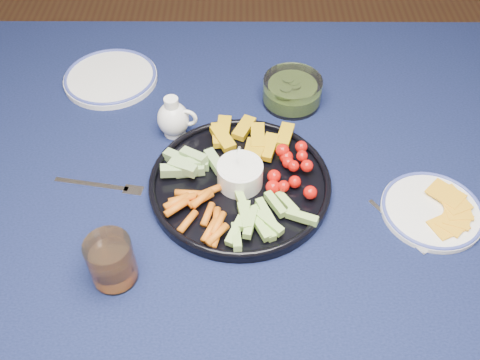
{
  "coord_description": "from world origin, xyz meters",
  "views": [
    {
      "loc": [
        -0.05,
        -0.8,
        1.57
      ],
      "look_at": [
        -0.05,
        -0.09,
        0.77
      ],
      "focal_mm": 40.0,
      "sensor_mm": 36.0,
      "label": 1
    }
  ],
  "objects_px": {
    "side_plate_extra": "(111,77)",
    "crudite_platter": "(239,181)",
    "pickle_bowl": "(292,92)",
    "dining_table": "(261,184)",
    "creamer_pitcher": "(174,119)",
    "juice_tumbler": "(112,263)",
    "cheese_plate": "(432,209)"
  },
  "relations": [
    {
      "from": "side_plate_extra",
      "to": "juice_tumbler",
      "type": "bearing_deg",
      "value": -79.73
    },
    {
      "from": "dining_table",
      "to": "cheese_plate",
      "type": "height_order",
      "value": "cheese_plate"
    },
    {
      "from": "pickle_bowl",
      "to": "juice_tumbler",
      "type": "height_order",
      "value": "juice_tumbler"
    },
    {
      "from": "cheese_plate",
      "to": "creamer_pitcher",
      "type": "bearing_deg",
      "value": 156.5
    },
    {
      "from": "creamer_pitcher",
      "to": "juice_tumbler",
      "type": "xyz_separation_m",
      "value": [
        -0.07,
        -0.37,
        -0.0
      ]
    },
    {
      "from": "creamer_pitcher",
      "to": "juice_tumbler",
      "type": "height_order",
      "value": "creamer_pitcher"
    },
    {
      "from": "crudite_platter",
      "to": "cheese_plate",
      "type": "height_order",
      "value": "crudite_platter"
    },
    {
      "from": "dining_table",
      "to": "pickle_bowl",
      "type": "relative_size",
      "value": 12.15
    },
    {
      "from": "pickle_bowl",
      "to": "side_plate_extra",
      "type": "height_order",
      "value": "pickle_bowl"
    },
    {
      "from": "crudite_platter",
      "to": "juice_tumbler",
      "type": "bearing_deg",
      "value": -136.02
    },
    {
      "from": "juice_tumbler",
      "to": "side_plate_extra",
      "type": "xyz_separation_m",
      "value": [
        -0.1,
        0.56,
        -0.03
      ]
    },
    {
      "from": "creamer_pitcher",
      "to": "pickle_bowl",
      "type": "bearing_deg",
      "value": 22.24
    },
    {
      "from": "dining_table",
      "to": "crudite_platter",
      "type": "height_order",
      "value": "crudite_platter"
    },
    {
      "from": "crudite_platter",
      "to": "pickle_bowl",
      "type": "height_order",
      "value": "crudite_platter"
    },
    {
      "from": "juice_tumbler",
      "to": "side_plate_extra",
      "type": "height_order",
      "value": "juice_tumbler"
    },
    {
      "from": "creamer_pitcher",
      "to": "pickle_bowl",
      "type": "height_order",
      "value": "creamer_pitcher"
    },
    {
      "from": "crudite_platter",
      "to": "pickle_bowl",
      "type": "distance_m",
      "value": 0.3
    },
    {
      "from": "crudite_platter",
      "to": "side_plate_extra",
      "type": "height_order",
      "value": "crudite_platter"
    },
    {
      "from": "crudite_platter",
      "to": "cheese_plate",
      "type": "relative_size",
      "value": 1.87
    },
    {
      "from": "pickle_bowl",
      "to": "side_plate_extra",
      "type": "distance_m",
      "value": 0.45
    },
    {
      "from": "dining_table",
      "to": "creamer_pitcher",
      "type": "relative_size",
      "value": 17.07
    },
    {
      "from": "creamer_pitcher",
      "to": "dining_table",
      "type": "bearing_deg",
      "value": -21.42
    },
    {
      "from": "cheese_plate",
      "to": "juice_tumbler",
      "type": "height_order",
      "value": "juice_tumbler"
    },
    {
      "from": "creamer_pitcher",
      "to": "side_plate_extra",
      "type": "height_order",
      "value": "creamer_pitcher"
    },
    {
      "from": "cheese_plate",
      "to": "side_plate_extra",
      "type": "bearing_deg",
      "value": 149.23
    },
    {
      "from": "crudite_platter",
      "to": "pickle_bowl",
      "type": "xyz_separation_m",
      "value": [
        0.12,
        0.27,
        0.01
      ]
    },
    {
      "from": "dining_table",
      "to": "pickle_bowl",
      "type": "bearing_deg",
      "value": 68.7
    },
    {
      "from": "juice_tumbler",
      "to": "side_plate_extra",
      "type": "bearing_deg",
      "value": 100.27
    },
    {
      "from": "crudite_platter",
      "to": "cheese_plate",
      "type": "bearing_deg",
      "value": -9.53
    },
    {
      "from": "side_plate_extra",
      "to": "crudite_platter",
      "type": "bearing_deg",
      "value": -47.78
    },
    {
      "from": "cheese_plate",
      "to": "juice_tumbler",
      "type": "xyz_separation_m",
      "value": [
        -0.59,
        -0.15,
        0.03
      ]
    },
    {
      "from": "crudite_platter",
      "to": "juice_tumbler",
      "type": "distance_m",
      "value": 0.3
    }
  ]
}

